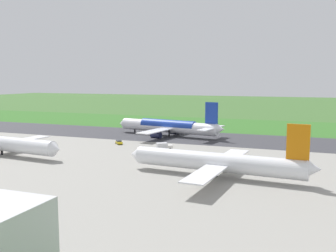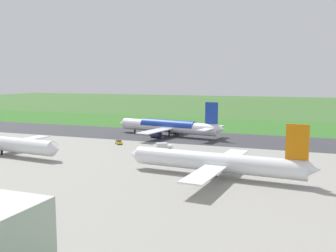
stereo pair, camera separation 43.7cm
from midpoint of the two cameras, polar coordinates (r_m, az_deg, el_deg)
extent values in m
plane|color=#3D662D|center=(172.86, -2.86, -1.35)|extent=(800.00, 800.00, 0.00)
cube|color=#38383D|center=(172.86, -2.86, -1.34)|extent=(600.00, 35.87, 0.06)
cube|color=gray|center=(121.97, -14.03, -5.14)|extent=(440.00, 110.00, 0.05)
cube|color=#346B27|center=(211.46, 1.66, 0.22)|extent=(600.00, 80.00, 0.04)
cylinder|color=white|center=(168.93, -0.07, -0.10)|extent=(48.17, 13.52, 5.20)
cone|color=white|center=(183.22, -6.94, 0.41)|extent=(3.82, 5.39, 4.94)
cone|color=white|center=(157.54, 7.82, -0.48)|extent=(4.22, 4.96, 4.42)
cube|color=#19389E|center=(158.44, 6.50, 1.95)|extent=(5.60, 1.47, 9.00)
cube|color=white|center=(154.17, 5.63, -0.53)|extent=(5.51, 9.56, 0.36)
cube|color=white|center=(164.12, 7.26, -0.09)|extent=(5.51, 9.56, 0.36)
cube|color=white|center=(159.18, -1.79, -0.70)|extent=(9.76, 22.71, 0.35)
cube|color=white|center=(177.96, 2.02, 0.13)|extent=(9.76, 22.71, 0.35)
cylinder|color=#23284C|center=(163.79, -1.87, -1.35)|extent=(4.92, 3.54, 2.80)
cylinder|color=#23284C|center=(176.47, 0.76, -0.73)|extent=(4.92, 3.54, 2.80)
cylinder|color=black|center=(179.21, -5.09, -0.51)|extent=(0.70, 0.70, 3.42)
cylinder|color=black|center=(164.34, 0.11, -1.18)|extent=(0.70, 0.70, 3.42)
cylinder|color=black|center=(171.20, 1.47, -0.85)|extent=(0.70, 0.70, 3.42)
cylinder|color=#19389E|center=(168.86, -0.07, 0.07)|extent=(26.91, 9.76, 5.23)
cylinder|color=white|center=(99.47, 7.17, -5.42)|extent=(45.66, 8.19, 4.92)
cone|color=white|center=(109.03, -5.03, -4.28)|extent=(3.17, 4.87, 4.67)
cone|color=white|center=(95.11, 21.08, -6.09)|extent=(3.61, 4.41, 4.18)
cube|color=orange|center=(94.24, 18.90, -2.30)|extent=(5.32, 0.86, 8.52)
cube|color=white|center=(89.65, 5.71, -7.05)|extent=(7.17, 21.17, 0.33)
cube|color=white|center=(109.05, 9.31, -4.55)|extent=(7.17, 21.17, 0.33)
cylinder|color=black|center=(100.22, 7.14, -7.22)|extent=(0.76, 0.76, 1.51)
cylinder|color=white|center=(138.71, -23.90, -2.42)|extent=(45.32, 9.21, 4.88)
cone|color=white|center=(121.49, -16.61, -3.39)|extent=(3.25, 4.89, 4.64)
cube|color=white|center=(146.18, -21.03, -1.97)|extent=(7.60, 21.10, 0.33)
cylinder|color=black|center=(139.25, -23.83, -3.72)|extent=(0.75, 0.75, 1.50)
cube|color=silver|center=(136.57, 0.12, -3.15)|extent=(3.06, 3.06, 1.30)
cube|color=silver|center=(135.83, -1.03, -3.02)|extent=(4.43, 4.06, 2.20)
cylinder|color=black|center=(137.64, 0.02, -3.35)|extent=(0.91, 0.76, 0.90)
cylinder|color=black|center=(135.73, 0.22, -3.50)|extent=(0.91, 0.76, 0.90)
cylinder|color=black|center=(136.86, -1.37, -3.41)|extent=(0.91, 0.76, 0.90)
cylinder|color=black|center=(134.94, -1.18, -3.56)|extent=(0.91, 0.76, 0.90)
cube|color=gold|center=(149.30, -7.49, -2.48)|extent=(4.23, 4.26, 0.75)
cube|color=#2D333D|center=(149.38, -7.51, -2.23)|extent=(2.75, 2.76, 0.55)
cylinder|color=black|center=(148.28, -7.02, -2.69)|extent=(0.61, 0.61, 0.64)
cylinder|color=black|center=(147.80, -7.65, -2.73)|extent=(0.61, 0.61, 0.64)
cylinder|color=black|center=(150.92, -7.33, -2.52)|extent=(0.61, 0.61, 0.64)
cylinder|color=black|center=(150.46, -7.95, -2.56)|extent=(0.61, 0.61, 0.64)
cylinder|color=slate|center=(220.42, -3.98, 0.71)|extent=(0.10, 0.10, 1.75)
cube|color=red|center=(220.31, -3.98, 1.02)|extent=(0.60, 0.04, 0.60)
cone|color=orange|center=(225.38, -4.76, 0.69)|extent=(0.40, 0.40, 0.55)
camera|label=1|loc=(0.22, -90.07, -0.01)|focal=40.43mm
camera|label=2|loc=(0.22, 89.93, 0.01)|focal=40.43mm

